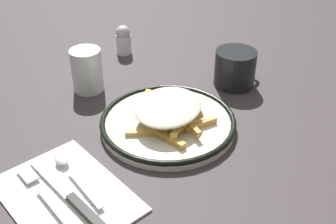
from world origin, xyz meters
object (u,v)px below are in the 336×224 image
at_px(plate, 168,122).
at_px(fork, 45,196).
at_px(spoon, 70,171).
at_px(coffee_mug, 235,68).
at_px(water_glass, 87,70).
at_px(knife, 71,197).
at_px(salt_shaker, 123,40).
at_px(fries_heap, 168,109).
at_px(napkin, 66,194).

height_order(plate, fork, plate).
height_order(plate, spoon, plate).
height_order(spoon, coffee_mug, coffee_mug).
xyz_separation_m(spoon, water_glass, (0.18, 0.23, 0.04)).
height_order(knife, salt_shaker, salt_shaker).
distance_m(water_glass, coffee_mug, 0.33).
bearing_deg(knife, spoon, 60.69).
height_order(plate, coffee_mug, coffee_mug).
height_order(fries_heap, knife, fries_heap).
bearing_deg(coffee_mug, napkin, -172.87).
height_order(napkin, knife, knife).
height_order(fries_heap, salt_shaker, salt_shaker).
height_order(knife, water_glass, water_glass).
height_order(fork, knife, knife).
xyz_separation_m(fries_heap, fork, (-0.28, -0.02, -0.03)).
distance_m(napkin, salt_shaker, 0.52).
bearing_deg(fries_heap, coffee_mug, 6.75).
xyz_separation_m(knife, water_glass, (0.21, 0.28, 0.04)).
bearing_deg(napkin, coffee_mug, 7.13).
height_order(fork, coffee_mug, coffee_mug).
bearing_deg(knife, fries_heap, 11.75).
bearing_deg(salt_shaker, fries_heap, -112.32).
xyz_separation_m(plate, fork, (-0.27, -0.02, -0.00)).
bearing_deg(fork, knife, -47.94).
bearing_deg(napkin, salt_shaker, 43.22).
bearing_deg(coffee_mug, fries_heap, -173.25).
bearing_deg(coffee_mug, salt_shaker, 107.29).
xyz_separation_m(fries_heap, spoon, (-0.22, 0.00, -0.03)).
height_order(coffee_mug, salt_shaker, coffee_mug).
bearing_deg(fries_heap, plate, 166.97).
xyz_separation_m(plate, fries_heap, (0.00, -0.00, 0.03)).
relative_size(plate, salt_shaker, 3.47).
bearing_deg(napkin, spoon, 48.74).
distance_m(fries_heap, spoon, 0.22).
bearing_deg(coffee_mug, plate, -173.32).
xyz_separation_m(napkin, knife, (0.00, -0.02, 0.01)).
distance_m(plate, fork, 0.28).
bearing_deg(spoon, napkin, -131.26).
bearing_deg(water_glass, salt_shaker, 29.65).
bearing_deg(coffee_mug, fork, -174.63).
relative_size(knife, water_glass, 2.17).
distance_m(fork, spoon, 0.06).
bearing_deg(plate, fries_heap, -13.03).
height_order(napkin, salt_shaker, salt_shaker).
xyz_separation_m(fries_heap, napkin, (-0.25, -0.03, -0.04)).
bearing_deg(spoon, salt_shaker, 42.68).
distance_m(plate, napkin, 0.25).
bearing_deg(fries_heap, knife, -168.25).
xyz_separation_m(fork, salt_shaker, (0.41, 0.35, 0.03)).
bearing_deg(plate, napkin, -172.46).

